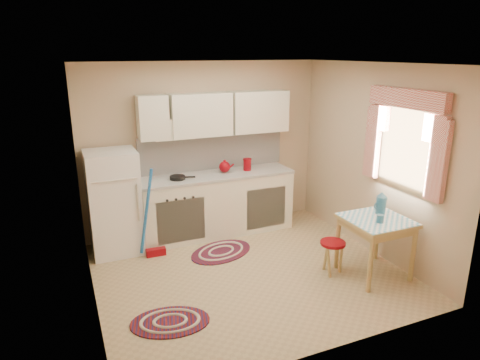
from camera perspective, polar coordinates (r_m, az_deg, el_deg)
name	(u,v)px	position (r m, az deg, el deg)	size (l,w,h in m)	color
room_shell	(253,141)	(5.13, 1.70, 5.19)	(3.64, 3.60, 2.52)	tan
fridge	(114,203)	(5.92, -16.44, -2.92)	(0.65, 0.60, 1.40)	white
broom	(154,214)	(5.69, -11.45, -4.43)	(0.28, 0.12, 1.20)	blue
base_cabinets	(217,205)	(6.36, -3.13, -3.33)	(2.25, 0.60, 0.88)	white
countertop	(216,175)	(6.22, -3.19, 0.65)	(2.27, 0.62, 0.04)	#B2AFA9
frying_pan	(177,178)	(5.99, -8.33, 0.31)	(0.21, 0.21, 0.05)	black
red_kettle	(225,167)	(6.24, -2.07, 1.77)	(0.18, 0.17, 0.18)	maroon
red_canister	(247,165)	(6.37, 0.98, 2.00)	(0.12, 0.12, 0.16)	maroon
table	(374,247)	(5.47, 17.46, -8.52)	(0.72, 0.72, 0.72)	tan
stool	(332,258)	(5.43, 12.16, -10.07)	(0.31, 0.31, 0.42)	maroon
coffee_pot	(381,203)	(5.46, 18.31, -2.88)	(0.15, 0.13, 0.30)	#29617F
mug	(380,219)	(5.22, 18.19, -4.95)	(0.08, 0.08, 0.10)	#29617F
rug_center	(221,252)	(5.91, -2.53, -9.53)	(0.91, 0.61, 0.02)	maroon
rug_left	(170,322)	(4.60, -9.30, -18.17)	(0.80, 0.54, 0.02)	maroon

